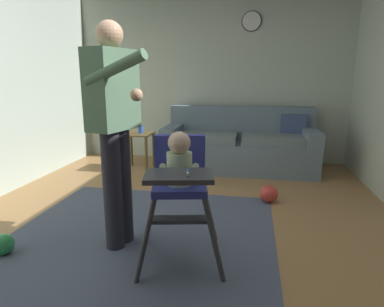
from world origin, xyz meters
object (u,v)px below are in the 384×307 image
toy_ball_second (269,194)px  sippy_cup (141,130)px  high_chair (180,174)px  couch (240,146)px  adult_standing (115,125)px  toy_ball (3,244)px  side_table (138,143)px  wall_clock (252,21)px

toy_ball_second → sippy_cup: 2.02m
high_chair → toy_ball_second: 1.51m
high_chair → toy_ball_second: size_ratio=5.06×
couch → toy_ball_second: 1.34m
high_chair → couch: bearing=161.2°
couch → high_chair: size_ratio=2.22×
adult_standing → toy_ball: adult_standing is taller
toy_ball_second → sippy_cup: bearing=150.7°
toy_ball → toy_ball_second: toy_ball_second is taller
toy_ball → side_table: side_table is taller
toy_ball → toy_ball_second: bearing=35.6°
side_table → wall_clock: wall_clock is taller
toy_ball → wall_clock: (1.70, 3.16, 1.97)m
couch → toy_ball_second: size_ratio=11.24×
side_table → wall_clock: size_ratio=1.84×
side_table → wall_clock: 2.37m
sippy_cup → wall_clock: bearing=28.8°
toy_ball_second → wall_clock: bearing=98.7°
toy_ball → sippy_cup: bearing=83.7°
high_chair → adult_standing: 0.60m
adult_standing → toy_ball: (-0.79, -0.31, -0.86)m
high_chair → toy_ball: 1.42m
high_chair → adult_standing: size_ratio=0.57×
toy_ball → sippy_cup: 2.43m
sippy_cup → adult_standing: bearing=-75.5°
couch → sippy_cup: 1.41m
couch → side_table: (-1.40, -0.31, 0.05)m
adult_standing → sippy_cup: size_ratio=16.56×
high_chair → side_table: size_ratio=1.81×
side_table → sippy_cup: 0.19m
adult_standing → sippy_cup: bearing=119.0°
couch → high_chair: high_chair is taller
couch → wall_clock: 1.79m
toy_ball_second → side_table: size_ratio=0.36×
side_table → wall_clock: bearing=28.1°
toy_ball → couch: bearing=59.0°
side_table → toy_ball_second: bearing=-28.7°
couch → high_chair: (-0.31, -2.51, 0.31)m
couch → wall_clock: (0.09, 0.48, 1.72)m
couch → adult_standing: bearing=-19.0°
high_chair → side_table: (-1.08, 2.20, -0.26)m
high_chair → adult_standing: bearing=-116.7°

